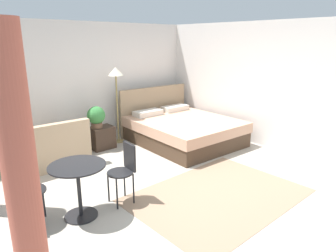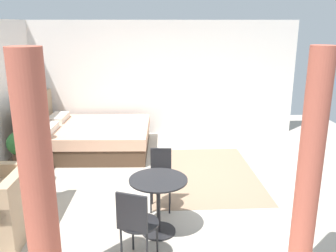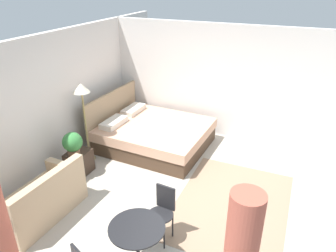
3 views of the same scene
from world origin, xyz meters
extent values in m
cube|color=#B2A899|center=(0.00, 0.00, -0.01)|extent=(8.54, 9.10, 0.02)
cube|color=silver|center=(2.77, 0.00, 1.31)|extent=(0.12, 6.10, 2.61)
cube|color=#93755B|center=(0.26, -0.56, 0.00)|extent=(2.52, 1.82, 0.01)
cube|color=#473323|center=(1.59, 1.50, 0.16)|extent=(1.96, 2.28, 0.32)
cube|color=tan|center=(1.59, 1.50, 0.43)|extent=(2.01, 2.32, 0.22)
cube|color=#997F60|center=(1.64, 2.63, 0.56)|extent=(1.93, 0.15, 1.13)
cube|color=silver|center=(1.21, 2.34, 0.60)|extent=(0.69, 0.35, 0.12)
cube|color=silver|center=(2.03, 2.30, 0.60)|extent=(0.69, 0.35, 0.12)
cube|color=tan|center=(-1.23, 2.23, 0.20)|extent=(1.48, 0.83, 0.41)
cube|color=tan|center=(-1.24, 1.92, 0.63)|extent=(1.45, 0.20, 0.44)
cube|color=tan|center=(-0.58, 2.21, 0.51)|extent=(0.17, 0.77, 0.20)
cube|color=#38281E|center=(0.02, 2.40, 0.24)|extent=(0.48, 0.37, 0.47)
cylinder|color=brown|center=(-0.08, 2.41, 0.53)|extent=(0.23, 0.23, 0.11)
sphere|color=#387F3D|center=(-0.08, 2.41, 0.74)|extent=(0.37, 0.37, 0.37)
cylinder|color=#99844C|center=(0.52, 2.55, 0.01)|extent=(0.24, 0.24, 0.02)
cylinder|color=#99844C|center=(0.52, 2.55, 0.76)|extent=(0.04, 0.04, 1.47)
cone|color=beige|center=(0.52, 2.55, 1.58)|extent=(0.33, 0.33, 0.18)
cylinder|color=black|center=(-1.52, 0.27, 0.01)|extent=(0.43, 0.43, 0.02)
cylinder|color=black|center=(-1.52, 0.27, 0.35)|extent=(0.05, 0.05, 0.70)
cylinder|color=black|center=(-1.52, 0.27, 0.71)|extent=(0.72, 0.72, 0.02)
cylinder|color=black|center=(-1.05, 0.36, 0.22)|extent=(0.02, 0.02, 0.45)
cylinder|color=black|center=(-1.07, 0.10, 0.22)|extent=(0.02, 0.02, 0.45)
cylinder|color=black|center=(-0.79, 0.34, 0.22)|extent=(0.02, 0.02, 0.45)
cylinder|color=black|center=(-0.81, 0.08, 0.22)|extent=(0.02, 0.02, 0.45)
cylinder|color=black|center=(-0.93, 0.22, 0.46)|extent=(0.40, 0.40, 0.02)
cube|color=black|center=(-0.77, 0.21, 0.66)|extent=(0.05, 0.30, 0.38)
cylinder|color=black|center=(-1.99, 0.30, 0.23)|extent=(0.02, 0.02, 0.45)
cylinder|color=black|center=(-1.88, 0.58, 0.23)|extent=(0.02, 0.02, 0.45)
cylinder|color=black|center=(-2.15, 0.69, 0.23)|extent=(0.02, 0.02, 0.45)
cylinder|color=black|center=(-2.07, 0.49, 0.46)|extent=(0.56, 0.56, 0.02)
cube|color=black|center=(-2.24, 0.56, 0.68)|extent=(0.16, 0.33, 0.42)
cylinder|color=#C15B47|center=(-2.52, -1.11, 1.18)|extent=(0.22, 0.22, 2.37)
cylinder|color=#C15B47|center=(-2.52, 1.38, 1.18)|extent=(0.30, 0.30, 2.37)
camera|label=1|loc=(-3.02, -3.14, 2.23)|focal=32.68mm
camera|label=2|loc=(-5.54, 0.38, 2.55)|focal=38.57mm
camera|label=3|loc=(-4.11, -1.27, 3.55)|focal=33.91mm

